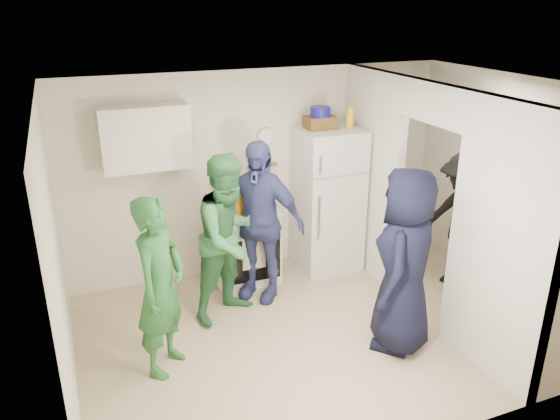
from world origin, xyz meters
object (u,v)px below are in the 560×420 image
object	(u,v)px
blue_bowl	(320,111)
person_green_center	(230,238)
fridge	(327,200)
person_navy	(405,261)
person_nook	(462,221)
wicker_basket	(320,122)
yellow_cup_stack_top	(350,119)
person_denim	(258,221)
stove	(244,244)
person_green_left	(160,287)

from	to	relation	value
blue_bowl	person_green_center	world-z (taller)	blue_bowl
blue_bowl	fridge	bearing A→B (deg)	-26.57
person_navy	person_nook	xyz separation A→B (m)	(1.32, 0.79, -0.09)
wicker_basket	person_nook	size ratio (longest dim) A/B	0.21
wicker_basket	person_green_center	bearing A→B (deg)	-152.08
yellow_cup_stack_top	wicker_basket	bearing A→B (deg)	154.89
person_denim	person_green_center	bearing A→B (deg)	-102.79
stove	person_green_left	size ratio (longest dim) A/B	0.54
yellow_cup_stack_top	person_denim	distance (m)	1.65
wicker_basket	person_nook	world-z (taller)	wicker_basket
person_green_center	wicker_basket	bearing A→B (deg)	3.00
person_green_center	person_nook	bearing A→B (deg)	-32.98
blue_bowl	person_denim	xyz separation A→B (m)	(-0.96, -0.46, -1.08)
stove	person_green_left	xyz separation A→B (m)	(-1.24, -1.38, 0.39)
blue_bowl	person_denim	distance (m)	1.52
fridge	yellow_cup_stack_top	bearing A→B (deg)	-24.44
person_green_center	person_navy	distance (m)	1.81
person_green_left	person_navy	size ratio (longest dim) A/B	0.93
stove	person_green_center	xyz separation A→B (m)	(-0.38, -0.70, 0.45)
fridge	person_green_left	bearing A→B (deg)	-149.89
person_green_left	person_navy	xyz separation A→B (m)	(2.23, -0.50, 0.07)
stove	person_denim	xyz separation A→B (m)	(0.03, -0.44, 0.47)
fridge	person_nook	size ratio (longest dim) A/B	1.09
wicker_basket	blue_bowl	size ratio (longest dim) A/B	1.46
yellow_cup_stack_top	person_navy	world-z (taller)	yellow_cup_stack_top
fridge	person_denim	size ratio (longest dim) A/B	0.97
yellow_cup_stack_top	person_green_left	world-z (taller)	yellow_cup_stack_top
stove	yellow_cup_stack_top	world-z (taller)	yellow_cup_stack_top
person_denim	fridge	bearing A→B (deg)	65.38
yellow_cup_stack_top	person_denim	size ratio (longest dim) A/B	0.13
stove	person_green_left	distance (m)	1.89
fridge	person_green_left	xyz separation A→B (m)	(-2.32, -1.35, -0.05)
person_green_left	person_nook	distance (m)	3.57
fridge	yellow_cup_stack_top	world-z (taller)	yellow_cup_stack_top
blue_bowl	person_nook	size ratio (longest dim) A/B	0.15
person_denim	person_nook	distance (m)	2.38
stove	person_denim	bearing A→B (deg)	-86.48
fridge	blue_bowl	size ratio (longest dim) A/B	7.52
blue_bowl	wicker_basket	bearing A→B (deg)	0.00
fridge	blue_bowl	world-z (taller)	blue_bowl
person_green_center	fridge	bearing A→B (deg)	-0.24
wicker_basket	person_green_center	world-z (taller)	wicker_basket
person_green_left	person_denim	size ratio (longest dim) A/B	0.92
fridge	person_navy	xyz separation A→B (m)	(-0.09, -1.85, 0.02)
yellow_cup_stack_top	person_nook	bearing A→B (deg)	-43.33
fridge	person_green_center	size ratio (longest dim) A/B	0.99
stove	blue_bowl	bearing A→B (deg)	1.16
person_green_left	fridge	bearing A→B (deg)	-21.63
fridge	person_green_center	world-z (taller)	person_green_center
person_green_left	person_denim	bearing A→B (deg)	-15.18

